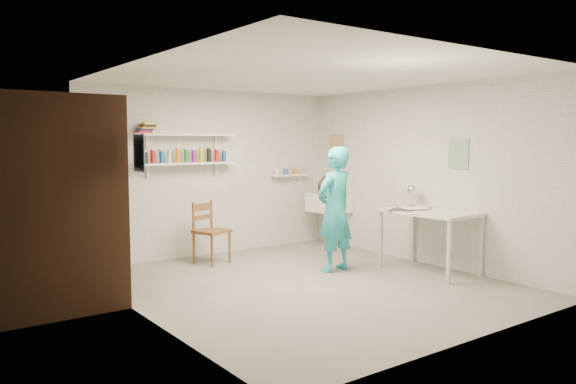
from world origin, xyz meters
TOP-DOWN VIEW (x-y plane):
  - floor at (0.00, 0.00)m, footprint 4.00×4.50m
  - ceiling at (0.00, 0.00)m, footprint 4.00×4.50m
  - wall_back at (0.00, 2.26)m, footprint 4.00×0.02m
  - wall_front at (0.00, -2.26)m, footprint 4.00×0.02m
  - wall_left at (-2.01, 0.00)m, footprint 0.02×4.50m
  - wall_right at (2.01, 0.00)m, footprint 0.02×4.50m
  - doorway_recess at (-1.99, 1.05)m, footprint 0.02×0.90m
  - corridor_box at (-2.70, 1.05)m, footprint 1.40×1.50m
  - door_lintel at (-1.97, 1.05)m, footprint 0.06×1.05m
  - door_jamb_near at (-1.97, 0.55)m, footprint 0.06×0.10m
  - door_jamb_far at (-1.97, 1.55)m, footprint 0.06×0.10m
  - shelf_lower at (-0.50, 2.13)m, footprint 1.50×0.22m
  - shelf_upper at (-0.50, 2.13)m, footprint 1.50×0.22m
  - ledge_shelf at (1.35, 2.17)m, footprint 0.70×0.14m
  - poster_left at (-1.99, 0.05)m, footprint 0.01×0.28m
  - poster_right_a at (1.99, 1.80)m, footprint 0.01×0.34m
  - poster_right_b at (1.99, -0.55)m, footprint 0.01×0.30m
  - belfast_sink at (1.75, 1.70)m, footprint 0.48×0.60m
  - man at (0.70, 0.35)m, footprint 0.63×0.47m
  - wall_clock at (0.74, 0.57)m, footprint 0.29×0.08m
  - wooden_chair at (-0.36, 1.67)m, footprint 0.52×0.50m
  - work_table at (1.64, -0.40)m, footprint 0.70×1.17m
  - desk_lamp at (1.83, 0.07)m, footprint 0.15×0.15m
  - spray_cans at (-0.50, 2.13)m, footprint 1.34×0.06m
  - book_stack at (-1.06, 2.13)m, footprint 0.26×0.14m
  - ledge_pots at (1.35, 2.17)m, footprint 0.48×0.07m
  - papers at (1.64, -0.40)m, footprint 0.30×0.22m

SIDE VIEW (x-z plane):
  - floor at x=0.00m, z-range -0.02..0.00m
  - work_table at x=1.64m, z-range 0.00..0.78m
  - wooden_chair at x=-0.36m, z-range 0.00..0.88m
  - belfast_sink at x=1.75m, z-range 0.55..0.85m
  - papers at x=1.64m, z-range 0.78..0.81m
  - man at x=0.70m, z-range 0.00..1.59m
  - doorway_recess at x=-1.99m, z-range 0.00..2.00m
  - door_jamb_near at x=-1.97m, z-range 0.00..2.00m
  - door_jamb_far at x=-1.97m, z-range 0.00..2.00m
  - desk_lamp at x=1.83m, z-range 0.93..1.08m
  - corridor_box at x=-2.70m, z-range 0.00..2.10m
  - wall_clock at x=0.74m, z-range 0.92..1.20m
  - ledge_shelf at x=1.35m, z-range 1.11..1.14m
  - ledge_pots at x=1.35m, z-range 1.14..1.22m
  - wall_back at x=0.00m, z-range 0.00..2.40m
  - wall_front at x=0.00m, z-range 0.00..2.40m
  - wall_left at x=-2.01m, z-range 0.00..2.40m
  - wall_right at x=2.01m, z-range 0.00..2.40m
  - shelf_lower at x=-0.50m, z-range 1.34..1.36m
  - spray_cans at x=-0.50m, z-range 1.36..1.53m
  - poster_right_b at x=1.99m, z-range 1.31..1.69m
  - poster_left at x=-1.99m, z-range 1.37..1.73m
  - poster_right_a at x=1.99m, z-range 1.34..1.76m
  - shelf_upper at x=-0.50m, z-range 1.74..1.76m
  - book_stack at x=-1.06m, z-range 1.76..1.91m
  - door_lintel at x=-1.97m, z-range 2.00..2.10m
  - ceiling at x=0.00m, z-range 2.40..2.42m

